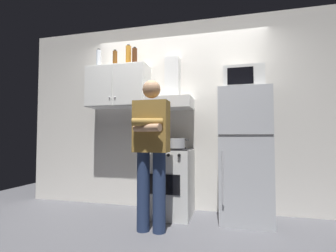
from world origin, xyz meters
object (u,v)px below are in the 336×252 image
(stove_oven, at_px, (169,182))
(bottle_vodka_clear, at_px, (99,59))
(bottle_beer_brown, at_px, (115,59))
(range_hood, at_px, (171,95))
(bottle_liquor_amber, at_px, (128,56))
(upper_cabinet, at_px, (118,87))
(person_standing, at_px, (151,147))
(bottle_rum_dark, at_px, (135,57))
(refrigerator, at_px, (244,155))
(cooking_pot, at_px, (177,143))
(microwave, at_px, (243,79))

(stove_oven, xyz_separation_m, bottle_vodka_clear, (-1.10, 0.10, 1.75))
(stove_oven, xyz_separation_m, bottle_beer_brown, (-0.86, 0.14, 1.74))
(range_hood, xyz_separation_m, bottle_liquor_amber, (-0.66, 0.04, 0.61))
(upper_cabinet, xyz_separation_m, stove_oven, (0.80, -0.13, -1.32))
(person_standing, distance_m, bottle_beer_brown, 1.69)
(range_hood, distance_m, bottle_liquor_amber, 0.90)
(bottle_rum_dark, bearing_deg, refrigerator, -4.79)
(person_standing, xyz_separation_m, bottle_rum_dark, (-0.49, 0.73, 1.28))
(upper_cabinet, height_order, person_standing, upper_cabinet)
(upper_cabinet, bearing_deg, bottle_rum_dark, 0.10)
(bottle_liquor_amber, bearing_deg, upper_cabinet, -162.42)
(upper_cabinet, relative_size, range_hood, 1.20)
(bottle_rum_dark, bearing_deg, upper_cabinet, -179.90)
(upper_cabinet, relative_size, person_standing, 0.55)
(upper_cabinet, height_order, cooking_pot, upper_cabinet)
(range_hood, xyz_separation_m, bottle_beer_brown, (-0.86, 0.02, 0.58))
(upper_cabinet, distance_m, range_hood, 0.81)
(bottle_liquor_amber, bearing_deg, bottle_vodka_clear, -170.76)
(microwave, height_order, bottle_liquor_amber, bottle_liquor_amber)
(stove_oven, xyz_separation_m, bottle_rum_dark, (-0.54, 0.13, 1.75))
(refrigerator, bearing_deg, person_standing, -148.77)
(bottle_beer_brown, bearing_deg, cooking_pot, -14.88)
(range_hood, distance_m, bottle_beer_brown, 1.04)
(stove_oven, height_order, microwave, microwave)
(stove_oven, height_order, bottle_vodka_clear, bottle_vodka_clear)
(stove_oven, bearing_deg, range_hood, 90.00)
(cooking_pot, bearing_deg, microwave, 9.57)
(upper_cabinet, relative_size, stove_oven, 1.03)
(upper_cabinet, distance_m, microwave, 1.75)
(person_standing, relative_size, bottle_vodka_clear, 5.78)
(cooking_pot, height_order, bottle_vodka_clear, bottle_vodka_clear)
(bottle_rum_dark, bearing_deg, range_hood, 0.09)
(stove_oven, bearing_deg, microwave, 1.15)
(bottle_liquor_amber, xyz_separation_m, bottle_rum_dark, (0.12, -0.04, -0.03))
(bottle_beer_brown, bearing_deg, microwave, -3.96)
(refrigerator, relative_size, bottle_beer_brown, 6.06)
(range_hood, relative_size, bottle_rum_dark, 2.78)
(microwave, distance_m, bottle_liquor_amber, 1.68)
(cooking_pot, distance_m, bottle_vodka_clear, 1.77)
(bottle_beer_brown, distance_m, bottle_rum_dark, 0.32)
(refrigerator, distance_m, bottle_liquor_amber, 2.15)
(bottle_beer_brown, bearing_deg, upper_cabinet, -17.07)
(bottle_liquor_amber, distance_m, bottle_beer_brown, 0.21)
(microwave, xyz_separation_m, bottle_rum_dark, (-1.49, 0.11, 0.44))
(bottle_liquor_amber, relative_size, bottle_beer_brown, 1.25)
(microwave, bearing_deg, stove_oven, -178.85)
(stove_oven, height_order, cooking_pot, cooking_pot)
(upper_cabinet, relative_size, cooking_pot, 2.92)
(cooking_pot, xyz_separation_m, bottle_rum_dark, (-0.67, 0.24, 1.24))
(cooking_pot, bearing_deg, bottle_vodka_clear, 170.05)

